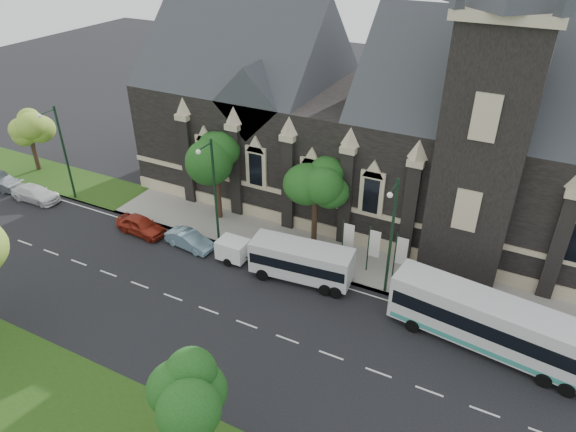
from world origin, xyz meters
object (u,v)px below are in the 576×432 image
Objects in this scene: shuttle_bus at (302,260)px; car_far_white at (35,193)px; street_lamp_near at (391,233)px; banner_flag_left at (346,239)px; street_lamp_mid at (213,187)px; tree_park_east at (196,398)px; box_trailer at (233,249)px; sedan at (189,240)px; car_far_red at (141,225)px; tree_walk_right at (319,180)px; banner_flag_center at (372,246)px; tree_walk_left at (219,158)px; street_lamp_far at (62,149)px; tree_walk_far at (31,128)px; banner_flag_right at (399,253)px; tour_coach at (490,323)px.

car_far_white is at bearing 175.33° from shuttle_bus.
banner_flag_left is at bearing 152.82° from street_lamp_near.
street_lamp_near is at bearing 4.68° from shuttle_bus.
tree_park_east is at bearing -58.21° from street_lamp_mid.
box_trailer is at bearing -173.29° from street_lamp_near.
car_far_red is (-4.82, -0.12, 0.08)m from sedan.
car_far_red is at bearing -159.17° from tree_walk_right.
shuttle_bus is (8.07, -1.10, -3.46)m from street_lamp_mid.
banner_flag_center reaches higher than car_far_red.
street_lamp_mid is at bearing -63.53° from tree_walk_left.
tree_walk_left is 8.05m from box_trailer.
shuttle_bus is at bearing -169.50° from street_lamp_near.
shuttle_bus is 2.30× the size of box_trailer.
shuttle_bus is at bearing -81.71° from sedan.
street_lamp_far reaches higher than tree_walk_left.
tree_walk_far is 36.20m from banner_flag_center.
shuttle_bus is (0.86, -4.72, -4.17)m from tree_walk_right.
banner_flag_center is 14.45m from sedan.
street_lamp_mid is at bearing -7.37° from tree_walk_far.
street_lamp_mid reaches higher than sedan.
street_lamp_far is 2.25× the size of banner_flag_center.
banner_flag_center is 0.83× the size of car_far_white.
banner_flag_center is at bearing 0.00° from banner_flag_left.
car_far_white is at bearing -177.15° from street_lamp_near.
sedan is 4.82m from car_far_red.
shuttle_bus is at bearing -92.01° from car_far_white.
car_far_red is at bearing -170.44° from banner_flag_right.
tree_walk_right is at bearing 161.36° from banner_flag_center.
car_far_red is at bearing -132.03° from tree_walk_left.
street_lamp_near is at bearing -4.66° from tree_walk_far.
banner_flag_left is 1.21× the size of box_trailer.
tree_walk_right is 1.02× the size of tree_walk_left.
street_lamp_far is 1.86× the size of car_far_white.
street_lamp_mid is at bearing 0.00° from street_lamp_far.
street_lamp_far reaches higher than banner_flag_right.
street_lamp_mid is 0.73× the size of tour_coach.
car_far_white is (-33.27, -3.55, -1.68)m from banner_flag_right.
tree_walk_left is 8.59m from car_far_red.
shuttle_bus is at bearing -7.47° from tree_walk_far.
tree_park_east is 17.33m from box_trailer.
car_far_white is (-18.98, -1.64, -4.41)m from street_lamp_mid.
banner_flag_left is 2.00m from banner_flag_center.
shuttle_bus reaches higher than sedan.
tree_walk_left is (-9.01, -0.01, -0.08)m from tree_walk_right.
banner_flag_left is (3.08, -1.71, -3.43)m from tree_walk_right.
car_far_red is (-27.66, 0.48, -1.16)m from tour_coach.
street_lamp_near is 21.00m from car_far_red.
tree_walk_left is 1.91× the size of banner_flag_center.
street_lamp_near is 33.31m from car_far_white.
tree_park_east is 0.81× the size of tree_walk_right.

